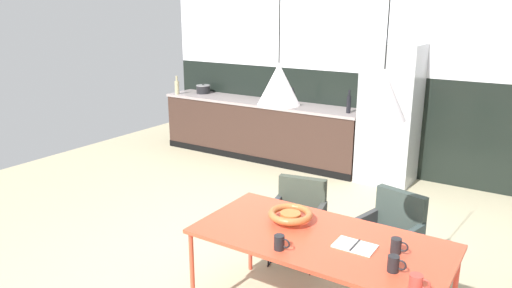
% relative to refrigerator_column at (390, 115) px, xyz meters
% --- Properties ---
extents(ground_plane, '(9.18, 9.18, 0.00)m').
position_rel_refrigerator_column_xyz_m(ground_plane, '(-0.36, -3.11, -0.94)').
color(ground_plane, tan).
extents(back_wall_splashback_dark, '(7.03, 0.12, 1.42)m').
position_rel_refrigerator_column_xyz_m(back_wall_splashback_dark, '(-0.36, 0.36, -0.23)').
color(back_wall_splashback_dark, black).
rests_on(back_wall_splashback_dark, ground).
extents(back_wall_panel_upper, '(7.03, 0.12, 1.42)m').
position_rel_refrigerator_column_xyz_m(back_wall_panel_upper, '(-0.36, 0.36, 1.19)').
color(back_wall_panel_upper, silver).
rests_on(back_wall_panel_upper, back_wall_splashback_dark).
extents(kitchen_counter, '(3.37, 0.63, 0.91)m').
position_rel_refrigerator_column_xyz_m(kitchen_counter, '(-2.05, -0.00, -0.48)').
color(kitchen_counter, '#3C2720').
rests_on(kitchen_counter, ground).
extents(refrigerator_column, '(0.72, 0.60, 1.87)m').
position_rel_refrigerator_column_xyz_m(refrigerator_column, '(0.00, 0.00, 0.00)').
color(refrigerator_column, '#ADAFB2').
rests_on(refrigerator_column, ground).
extents(dining_table, '(1.82, 0.89, 0.73)m').
position_rel_refrigerator_column_xyz_m(dining_table, '(0.58, -3.37, -0.24)').
color(dining_table, '#DB482D').
rests_on(dining_table, ground).
extents(armchair_corner_seat, '(0.58, 0.57, 0.79)m').
position_rel_refrigerator_column_xyz_m(armchair_corner_seat, '(0.82, -2.42, -0.45)').
color(armchair_corner_seat, '#373D3B').
rests_on(armchair_corner_seat, ground).
extents(armchair_near_window, '(0.56, 0.55, 0.77)m').
position_rel_refrigerator_column_xyz_m(armchair_near_window, '(-0.03, -2.53, -0.45)').
color(armchair_near_window, '#373D3B').
rests_on(armchair_near_window, ground).
extents(fruit_bowl, '(0.34, 0.34, 0.09)m').
position_rel_refrigerator_column_xyz_m(fruit_bowl, '(0.28, -3.27, -0.14)').
color(fruit_bowl, '#B2662D').
rests_on(fruit_bowl, dining_table).
extents(open_book, '(0.28, 0.19, 0.02)m').
position_rel_refrigerator_column_xyz_m(open_book, '(0.85, -3.38, -0.20)').
color(open_book, white).
rests_on(open_book, dining_table).
extents(mug_dark_espresso, '(0.12, 0.08, 0.10)m').
position_rel_refrigerator_column_xyz_m(mug_dark_espresso, '(1.34, -3.68, -0.15)').
color(mug_dark_espresso, '#B23D33').
rests_on(mug_dark_espresso, dining_table).
extents(mug_white_ceramic, '(0.12, 0.07, 0.10)m').
position_rel_refrigerator_column_xyz_m(mug_white_ceramic, '(1.17, -3.55, -0.15)').
color(mug_white_ceramic, black).
rests_on(mug_white_ceramic, dining_table).
extents(mug_tall_blue, '(0.12, 0.07, 0.10)m').
position_rel_refrigerator_column_xyz_m(mug_tall_blue, '(0.43, -3.69, -0.15)').
color(mug_tall_blue, black).
rests_on(mug_tall_blue, dining_table).
extents(mug_short_terracotta, '(0.12, 0.07, 0.11)m').
position_rel_refrigerator_column_xyz_m(mug_short_terracotta, '(1.11, -3.31, -0.15)').
color(mug_short_terracotta, black).
rests_on(mug_short_terracotta, dining_table).
extents(cooking_pot, '(0.24, 0.24, 0.16)m').
position_rel_refrigerator_column_xyz_m(cooking_pot, '(-3.26, 0.08, 0.05)').
color(cooking_pot, black).
rests_on(cooking_pot, kitchen_counter).
extents(bottle_vinegar_dark, '(0.06, 0.06, 0.32)m').
position_rel_refrigerator_column_xyz_m(bottle_vinegar_dark, '(-0.56, -0.08, 0.11)').
color(bottle_vinegar_dark, black).
rests_on(bottle_vinegar_dark, kitchen_counter).
extents(bottle_wine_green, '(0.07, 0.07, 0.31)m').
position_rel_refrigerator_column_xyz_m(bottle_wine_green, '(-3.57, -0.23, 0.10)').
color(bottle_wine_green, tan).
rests_on(bottle_wine_green, kitchen_counter).
extents(bottle_spice_small, '(0.06, 0.06, 0.29)m').
position_rel_refrigerator_column_xyz_m(bottle_spice_small, '(-1.40, -0.15, 0.10)').
color(bottle_spice_small, black).
rests_on(bottle_spice_small, kitchen_counter).
extents(pendant_lamp_over_table_near, '(0.30, 0.30, 1.13)m').
position_rel_refrigerator_column_xyz_m(pendant_lamp_over_table_near, '(0.22, -3.37, 0.87)').
color(pendant_lamp_over_table_near, black).
extents(pendant_lamp_over_table_far, '(0.30, 0.30, 1.16)m').
position_rel_refrigerator_column_xyz_m(pendant_lamp_over_table_far, '(0.95, -3.33, 0.86)').
color(pendant_lamp_over_table_far, black).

